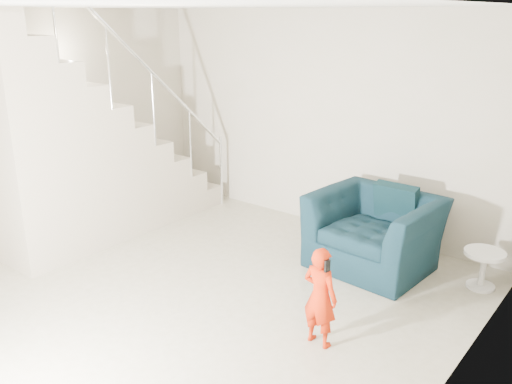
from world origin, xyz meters
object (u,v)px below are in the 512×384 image
at_px(toddler, 320,297).
at_px(staircase, 80,163).
at_px(armchair, 374,232).
at_px(side_table, 484,263).

height_order(toddler, staircase, staircase).
height_order(armchair, staircase, staircase).
relative_size(side_table, staircase, 0.11).
height_order(side_table, staircase, staircase).
xyz_separation_m(armchair, toddler, (0.31, -1.62, 0.03)).
bearing_deg(toddler, armchair, -75.38).
relative_size(armchair, toddler, 1.42).
xyz_separation_m(side_table, staircase, (-4.25, -1.65, 0.68)).
height_order(armchair, side_table, armchair).
bearing_deg(staircase, side_table, 21.25).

